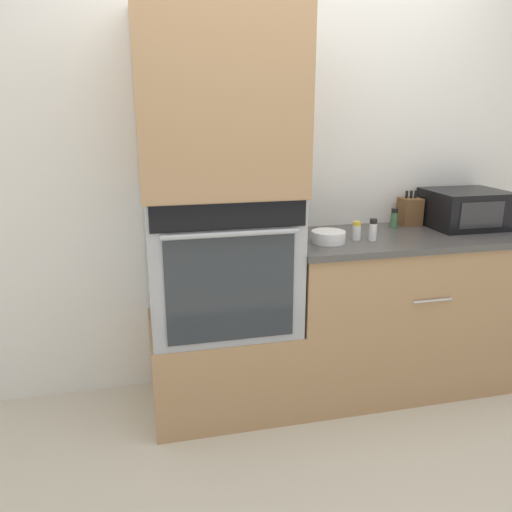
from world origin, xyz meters
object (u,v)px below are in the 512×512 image
object	(u,v)px
microwave	(465,209)
condiment_jar_far	(373,230)
condiment_jar_mid	(394,218)
wall_oven	(220,260)
knife_block	(410,211)
bowl	(328,237)
condiment_jar_near	(357,231)

from	to	relation	value
microwave	condiment_jar_far	size ratio (longest dim) A/B	3.71
condiment_jar_mid	wall_oven	bearing A→B (deg)	-171.48
wall_oven	knife_block	distance (m)	1.22
bowl	microwave	bearing A→B (deg)	10.02
microwave	condiment_jar_near	distance (m)	0.77
condiment_jar_far	bowl	bearing A→B (deg)	175.86
bowl	condiment_jar_far	world-z (taller)	condiment_jar_far
condiment_jar_far	condiment_jar_near	bearing A→B (deg)	158.91
bowl	wall_oven	bearing A→B (deg)	172.75
wall_oven	bowl	world-z (taller)	wall_oven
condiment_jar_near	microwave	bearing A→B (deg)	11.21
bowl	knife_block	bearing A→B (deg)	24.33
condiment_jar_far	condiment_jar_mid	bearing A→B (deg)	44.19
microwave	knife_block	distance (m)	0.32
microwave	bowl	distance (m)	0.94
wall_oven	condiment_jar_far	size ratio (longest dim) A/B	6.29
microwave	condiment_jar_near	world-z (taller)	microwave
condiment_jar_mid	condiment_jar_far	world-z (taller)	condiment_jar_far
wall_oven	microwave	xyz separation A→B (m)	(1.48, 0.09, 0.19)
knife_block	condiment_jar_mid	bearing A→B (deg)	-157.49
microwave	knife_block	xyz separation A→B (m)	(-0.29, 0.12, -0.03)
bowl	condiment_jar_near	xyz separation A→B (m)	(0.16, 0.01, 0.02)
microwave	knife_block	size ratio (longest dim) A/B	2.11
microwave	condiment_jar_far	bearing A→B (deg)	-165.08
microwave	bowl	world-z (taller)	microwave
knife_block	bowl	bearing A→B (deg)	-155.67
microwave	condiment_jar_mid	bearing A→B (deg)	170.84
bowl	condiment_jar_near	size ratio (longest dim) A/B	1.78
microwave	condiment_jar_near	size ratio (longest dim) A/B	4.37
wall_oven	knife_block	world-z (taller)	wall_oven
wall_oven	condiment_jar_mid	size ratio (longest dim) A/B	6.35
knife_block	microwave	bearing A→B (deg)	-22.80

